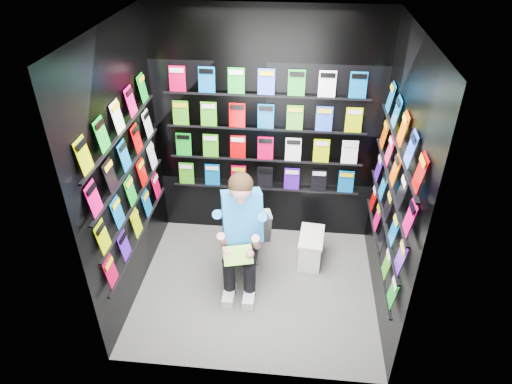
# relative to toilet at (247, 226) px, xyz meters

# --- Properties ---
(floor) EXTENTS (2.40, 2.40, 0.00)m
(floor) POSITION_rel_toilet_xyz_m (0.15, -0.56, -0.37)
(floor) COLOR #5B5B59
(floor) RESTS_ON ground
(ceiling) EXTENTS (2.40, 2.40, 0.00)m
(ceiling) POSITION_rel_toilet_xyz_m (0.15, -0.56, 2.23)
(ceiling) COLOR white
(ceiling) RESTS_ON floor
(wall_back) EXTENTS (2.40, 0.04, 2.60)m
(wall_back) POSITION_rel_toilet_xyz_m (0.15, 0.44, 0.93)
(wall_back) COLOR black
(wall_back) RESTS_ON floor
(wall_front) EXTENTS (2.40, 0.04, 2.60)m
(wall_front) POSITION_rel_toilet_xyz_m (0.15, -1.56, 0.93)
(wall_front) COLOR black
(wall_front) RESTS_ON floor
(wall_left) EXTENTS (0.04, 2.00, 2.60)m
(wall_left) POSITION_rel_toilet_xyz_m (-1.05, -0.56, 0.93)
(wall_left) COLOR black
(wall_left) RESTS_ON floor
(wall_right) EXTENTS (0.04, 2.00, 2.60)m
(wall_right) POSITION_rel_toilet_xyz_m (1.35, -0.56, 0.93)
(wall_right) COLOR black
(wall_right) RESTS_ON floor
(comics_back) EXTENTS (2.10, 0.06, 1.37)m
(comics_back) POSITION_rel_toilet_xyz_m (0.15, 0.41, 0.94)
(comics_back) COLOR #C00136
(comics_back) RESTS_ON wall_back
(comics_left) EXTENTS (0.06, 1.70, 1.37)m
(comics_left) POSITION_rel_toilet_xyz_m (-1.02, -0.56, 0.94)
(comics_left) COLOR #C00136
(comics_left) RESTS_ON wall_left
(comics_right) EXTENTS (0.06, 1.70, 1.37)m
(comics_right) POSITION_rel_toilet_xyz_m (1.32, -0.56, 0.94)
(comics_right) COLOR #C00136
(comics_right) RESTS_ON wall_right
(toilet) EXTENTS (0.60, 0.83, 0.73)m
(toilet) POSITION_rel_toilet_xyz_m (0.00, 0.00, 0.00)
(toilet) COLOR silver
(toilet) RESTS_ON floor
(longbox) EXTENTS (0.27, 0.44, 0.32)m
(longbox) POSITION_rel_toilet_xyz_m (0.70, -0.07, -0.21)
(longbox) COLOR white
(longbox) RESTS_ON floor
(longbox_lid) EXTENTS (0.29, 0.46, 0.03)m
(longbox_lid) POSITION_rel_toilet_xyz_m (0.70, -0.07, -0.04)
(longbox_lid) COLOR white
(longbox_lid) RESTS_ON longbox
(reader) EXTENTS (0.70, 0.88, 1.42)m
(reader) POSITION_rel_toilet_xyz_m (0.00, -0.38, 0.41)
(reader) COLOR blue
(reader) RESTS_ON toilet
(held_comic) EXTENTS (0.31, 0.23, 0.12)m
(held_comic) POSITION_rel_toilet_xyz_m (0.00, -0.73, 0.21)
(held_comic) COLOR green
(held_comic) RESTS_ON reader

